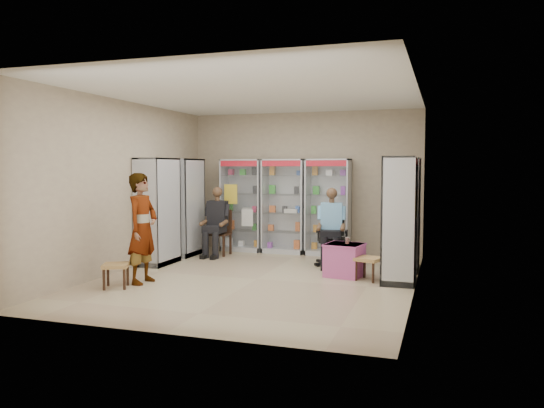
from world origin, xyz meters
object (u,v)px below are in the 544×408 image
(cabinet_back_left, at_px, (243,205))
(cabinet_left_far, at_px, (185,207))
(cabinet_back_right, at_px, (328,207))
(pink_trunk, at_px, (344,260))
(standing_man, at_px, (142,228))
(office_chair, at_px, (332,237))
(cabinet_left_near, at_px, (158,211))
(woven_stool_a, at_px, (369,269))
(cabinet_back_mid, at_px, (284,206))
(seated_shopkeeper, at_px, (332,229))
(cabinet_right_near, at_px, (400,220))
(cabinet_right_far, at_px, (405,214))
(wooden_chair, at_px, (219,233))
(woven_stool_b, at_px, (116,276))

(cabinet_back_left, xyz_separation_m, cabinet_left_far, (-0.93, -0.93, 0.00))
(cabinet_back_right, xyz_separation_m, pink_trunk, (0.72, -2.06, -0.73))
(cabinet_back_right, relative_size, standing_man, 1.15)
(cabinet_back_right, xyz_separation_m, office_chair, (0.32, -1.14, -0.47))
(cabinet_left_near, distance_m, office_chair, 3.31)
(cabinet_left_near, bearing_deg, woven_stool_a, 86.72)
(cabinet_back_mid, height_order, standing_man, cabinet_back_mid)
(office_chair, bearing_deg, seated_shopkeeper, -97.92)
(cabinet_right_near, relative_size, cabinet_left_near, 1.00)
(cabinet_back_left, xyz_separation_m, pink_trunk, (2.62, -2.06, -0.73))
(woven_stool_a, bearing_deg, cabinet_back_mid, 132.99)
(cabinet_right_far, relative_size, wooden_chair, 2.13)
(cabinet_right_far, height_order, woven_stool_b, cabinet_right_far)
(cabinet_right_near, height_order, woven_stool_b, cabinet_right_near)
(cabinet_right_near, relative_size, woven_stool_a, 5.31)
(cabinet_back_left, height_order, standing_man, cabinet_back_left)
(cabinet_right_far, distance_m, wooden_chair, 3.84)
(cabinet_back_right, height_order, standing_man, cabinet_back_right)
(woven_stool_b, bearing_deg, cabinet_back_left, 82.54)
(cabinet_back_mid, height_order, office_chair, cabinet_back_mid)
(woven_stool_a, bearing_deg, wooden_chair, 155.18)
(cabinet_left_far, height_order, standing_man, cabinet_left_far)
(cabinet_left_far, xyz_separation_m, woven_stool_a, (3.98, -1.33, -0.81))
(standing_man, bearing_deg, cabinet_left_far, 14.96)
(wooden_chair, bearing_deg, woven_stool_a, -24.82)
(wooden_chair, height_order, pink_trunk, wooden_chair)
(wooden_chair, relative_size, office_chair, 0.88)
(wooden_chair, distance_m, seated_shopkeeper, 2.52)
(wooden_chair, bearing_deg, office_chair, -9.44)
(cabinet_right_near, xyz_separation_m, woven_stool_a, (-0.48, -0.03, -0.81))
(woven_stool_b, distance_m, standing_man, 0.83)
(cabinet_back_mid, bearing_deg, cabinet_back_right, 0.00)
(cabinet_right_near, distance_m, woven_stool_a, 0.94)
(cabinet_back_left, distance_m, wooden_chair, 0.94)
(woven_stool_a, xyz_separation_m, standing_man, (-3.37, -1.30, 0.68))
(cabinet_right_far, xyz_separation_m, cabinet_right_near, (0.00, -1.10, 0.00))
(standing_man, bearing_deg, woven_stool_b, 155.71)
(cabinet_right_far, xyz_separation_m, office_chair, (-1.31, -0.01, -0.47))
(woven_stool_a, bearing_deg, cabinet_left_far, 161.57)
(cabinet_left_near, xyz_separation_m, woven_stool_a, (3.98, -0.23, -0.81))
(woven_stool_a, bearing_deg, woven_stool_b, -154.26)
(cabinet_back_right, bearing_deg, standing_man, -121.90)
(cabinet_back_mid, bearing_deg, seated_shopkeeper, -43.13)
(cabinet_back_left, bearing_deg, cabinet_right_far, -17.75)
(cabinet_right_near, bearing_deg, seated_shopkeeper, 51.55)
(office_chair, bearing_deg, pink_trunk, -74.32)
(cabinet_back_right, distance_m, office_chair, 1.27)
(woven_stool_b, bearing_deg, woven_stool_a, 25.74)
(cabinet_right_far, relative_size, pink_trunk, 3.50)
(cabinet_back_mid, relative_size, woven_stool_a, 5.31)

